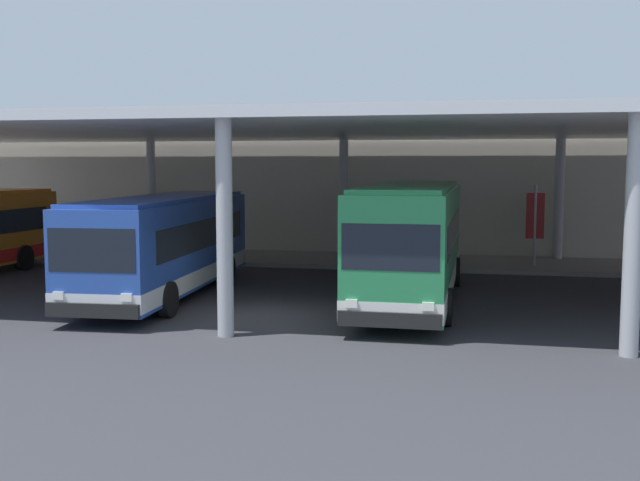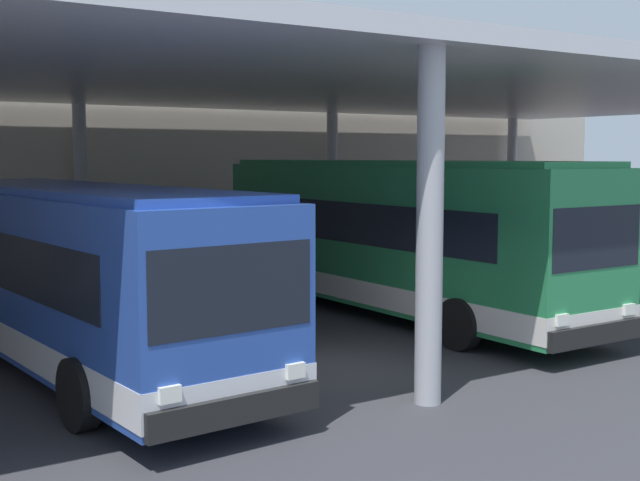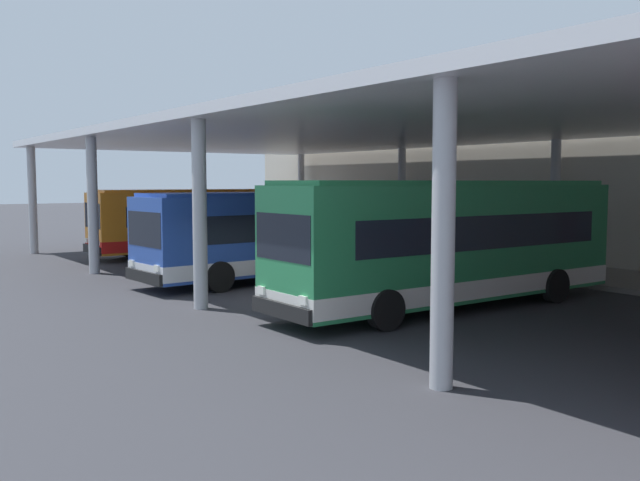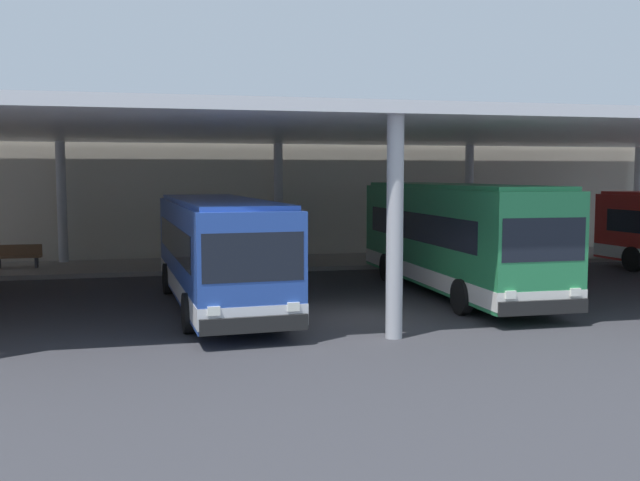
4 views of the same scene
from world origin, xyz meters
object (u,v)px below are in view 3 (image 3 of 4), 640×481
at_px(bus_nearest_bay, 202,221).
at_px(bench_waiting, 358,237).
at_px(trash_bin, 333,233).
at_px(bus_second_bay, 278,234).
at_px(bus_middle_bay, 451,243).

height_order(bus_nearest_bay, bench_waiting, bus_nearest_bay).
bearing_deg(bench_waiting, trash_bin, 174.23).
bearing_deg(bench_waiting, bus_second_bay, -53.04).
xyz_separation_m(bus_second_bay, bus_middle_bay, (7.69, 0.84, 0.19)).
relative_size(bus_nearest_bay, bus_second_bay, 0.99).
bearing_deg(bench_waiting, bus_middle_bay, -30.11).
bearing_deg(trash_bin, bus_middle_bay, -27.06).
bearing_deg(trash_bin, bench_waiting, -5.77).
bearing_deg(bus_nearest_bay, bus_middle_bay, -2.20).
height_order(bus_second_bay, bench_waiting, bus_second_bay).
bearing_deg(bus_second_bay, bench_waiting, 126.96).
height_order(bus_middle_bay, bench_waiting, bus_middle_bay).
relative_size(bus_second_bay, trash_bin, 10.88).
bearing_deg(bus_nearest_bay, bus_second_bay, -9.15).
bearing_deg(bus_nearest_bay, bench_waiting, 74.65).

